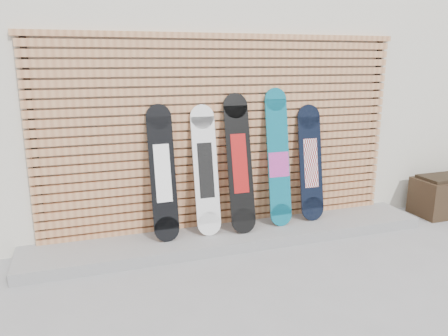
{
  "coord_description": "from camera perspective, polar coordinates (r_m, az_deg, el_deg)",
  "views": [
    {
      "loc": [
        -1.73,
        -3.69,
        2.02
      ],
      "look_at": [
        -0.24,
        0.75,
        0.85
      ],
      "focal_mm": 35.0,
      "sensor_mm": 36.0,
      "label": 1
    }
  ],
  "objects": [
    {
      "name": "slat_wall",
      "position": [
        4.99,
        0.17,
        4.65
      ],
      "size": [
        4.26,
        0.08,
        2.29
      ],
      "color": "#B5754B",
      "rests_on": "ground"
    },
    {
      "name": "snowboard_0",
      "position": [
        4.69,
        -8.02,
        -0.68
      ],
      "size": [
        0.27,
        0.34,
        1.45
      ],
      "color": "black",
      "rests_on": "concrete_step"
    },
    {
      "name": "snowboard_1",
      "position": [
        4.81,
        -2.42,
        -0.32
      ],
      "size": [
        0.27,
        0.32,
        1.42
      ],
      "color": "silver",
      "rests_on": "concrete_step"
    },
    {
      "name": "concrete_step",
      "position": [
        5.04,
        1.23,
        -8.85
      ],
      "size": [
        4.6,
        0.7,
        0.12
      ],
      "primitive_type": "cube",
      "color": "gray",
      "rests_on": "ground"
    },
    {
      "name": "snowboard_3",
      "position": [
        5.1,
        7.11,
        1.22
      ],
      "size": [
        0.27,
        0.31,
        1.59
      ],
      "color": "#0B5C72",
      "rests_on": "concrete_step"
    },
    {
      "name": "ground",
      "position": [
        4.55,
        6.02,
        -12.42
      ],
      "size": [
        80.0,
        80.0,
        0.0
      ],
      "primitive_type": "plane",
      "color": "gray",
      "rests_on": "ground"
    },
    {
      "name": "snowboard_2",
      "position": [
        4.88,
        2.03,
        0.6
      ],
      "size": [
        0.29,
        0.39,
        1.54
      ],
      "color": "black",
      "rests_on": "concrete_step"
    },
    {
      "name": "building",
      "position": [
        7.53,
        -1.37,
        12.36
      ],
      "size": [
        12.0,
        5.0,
        3.6
      ],
      "primitive_type": "cube",
      "color": "beige",
      "rests_on": "ground"
    },
    {
      "name": "snowboard_4",
      "position": [
        5.34,
        11.24,
        0.64
      ],
      "size": [
        0.29,
        0.27,
        1.38
      ],
      "color": "black",
      "rests_on": "concrete_step"
    }
  ]
}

